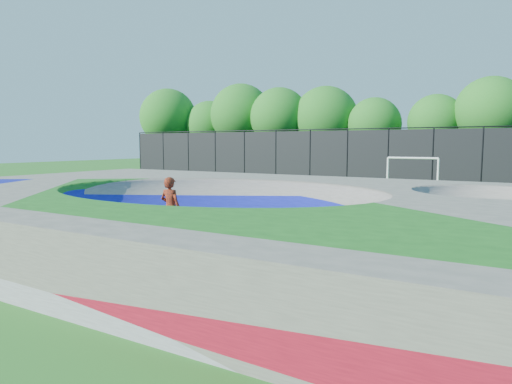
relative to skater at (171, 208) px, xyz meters
The scene contains 7 objects.
ground 1.70m from the skater, 54.43° to the left, with size 120.00×120.00×0.00m, color #1D5D19.
skate_deck 1.42m from the skater, 54.43° to the left, with size 22.00×14.00×1.50m, color gray.
skater is the anchor object (origin of this frame).
skateboard 0.93m from the skater, ahead, with size 0.78×0.22×0.05m, color black.
soccer_goal 19.23m from the skater, 80.56° to the left, with size 3.16×0.12×2.09m.
fence 22.19m from the skater, 87.89° to the left, with size 48.09×0.09×4.04m.
treeline 27.51m from the skater, 93.37° to the left, with size 53.29×7.58×8.64m.
Camera 1 is at (8.38, -11.62, 2.88)m, focal length 32.00 mm.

